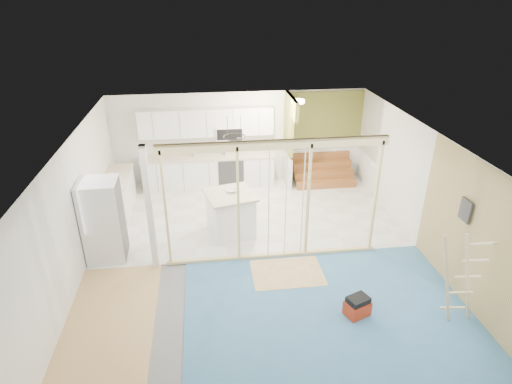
{
  "coord_description": "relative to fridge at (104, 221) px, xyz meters",
  "views": [
    {
      "loc": [
        -1.0,
        -7.4,
        5.15
      ],
      "look_at": [
        0.03,
        0.6,
        1.25
      ],
      "focal_mm": 30.0,
      "sensor_mm": 36.0,
      "label": 1
    }
  ],
  "objects": [
    {
      "name": "ladder",
      "position": [
        6.13,
        -2.65,
        -0.03
      ],
      "size": [
        0.87,
        0.17,
        1.64
      ],
      "rotation": [
        0.0,
        0.0,
        -0.34
      ],
      "color": "#CEB47E",
      "rests_on": "room"
    },
    {
      "name": "ceiling_light",
      "position": [
        4.5,
        2.55,
        1.67
      ],
      "size": [
        0.32,
        0.32,
        0.08
      ],
      "primitive_type": "cylinder",
      "color": "#FFEABF",
      "rests_on": "room"
    },
    {
      "name": "stud_frame",
      "position": [
        2.83,
        -0.45,
        0.73
      ],
      "size": [
        4.66,
        0.14,
        2.6
      ],
      "color": "#E1C789",
      "rests_on": "room"
    },
    {
      "name": "electrical_panel",
      "position": [
        6.53,
        -1.85,
        0.78
      ],
      "size": [
        0.04,
        0.3,
        0.4
      ],
      "primitive_type": "cube",
      "color": "#343438",
      "rests_on": "room"
    },
    {
      "name": "soap_bottle_b",
      "position": [
        2.72,
        3.28,
        0.16
      ],
      "size": [
        0.1,
        0.1,
        0.21
      ],
      "primitive_type": "imported",
      "rotation": [
        0.0,
        0.0,
        -0.05
      ],
      "color": "silver",
      "rests_on": "base_cabinets"
    },
    {
      "name": "fridge",
      "position": [
        0.0,
        0.0,
        0.0
      ],
      "size": [
        0.78,
        0.75,
        1.75
      ],
      "rotation": [
        0.0,
        0.0,
        0.03
      ],
      "color": "silver",
      "rests_on": "room"
    },
    {
      "name": "bowl",
      "position": [
        2.66,
        0.75,
        0.16
      ],
      "size": [
        0.28,
        0.28,
        0.06
      ],
      "primitive_type": "imported",
      "rotation": [
        0.0,
        0.0,
        0.18
      ],
      "color": "white",
      "rests_on": "island"
    },
    {
      "name": "room",
      "position": [
        3.1,
        -0.45,
        0.43
      ],
      "size": [
        7.01,
        8.01,
        2.61
      ],
      "color": "slate",
      "rests_on": "ground"
    },
    {
      "name": "floor_overlays",
      "position": [
        3.17,
        -0.39,
        -0.86
      ],
      "size": [
        7.0,
        8.0,
        0.03
      ],
      "color": "silver",
      "rests_on": "room"
    },
    {
      "name": "green_partition",
      "position": [
        5.14,
        3.21,
        0.07
      ],
      "size": [
        2.25,
        1.51,
        2.6
      ],
      "color": "olive",
      "rests_on": "room"
    },
    {
      "name": "toolbox",
      "position": [
        4.56,
        -2.37,
        -0.69
      ],
      "size": [
        0.49,
        0.43,
        0.38
      ],
      "rotation": [
        0.0,
        0.0,
        0.39
      ],
      "color": "#A6290F",
      "rests_on": "room"
    },
    {
      "name": "pot_rack",
      "position": [
        2.79,
        1.44,
        1.12
      ],
      "size": [
        0.52,
        0.52,
        0.72
      ],
      "color": "black",
      "rests_on": "room"
    },
    {
      "name": "upper_cabinets",
      "position": [
        2.26,
        3.36,
        0.95
      ],
      "size": [
        3.6,
        0.41,
        0.85
      ],
      "color": "white",
      "rests_on": "room"
    },
    {
      "name": "island",
      "position": [
        2.61,
        0.65,
        -0.38
      ],
      "size": [
        1.23,
        1.23,
        1.0
      ],
      "rotation": [
        0.0,
        0.0,
        0.23
      ],
      "color": "white",
      "rests_on": "room"
    },
    {
      "name": "sheathing_panel",
      "position": [
        6.58,
        -2.45,
        0.43
      ],
      "size": [
        0.02,
        4.0,
        2.6
      ],
      "primitive_type": "cube",
      "color": "tan",
      "rests_on": "room"
    },
    {
      "name": "soap_bottle_a",
      "position": [
        1.83,
        3.27,
        0.19
      ],
      "size": [
        0.11,
        0.11,
        0.26
      ],
      "primitive_type": "imported",
      "rotation": [
        0.0,
        0.0,
        0.11
      ],
      "color": "#B4BDC9",
      "rests_on": "base_cabinets"
    },
    {
      "name": "base_cabinets",
      "position": [
        1.49,
        2.91,
        -0.41
      ],
      "size": [
        4.45,
        2.24,
        0.93
      ],
      "color": "white",
      "rests_on": "room"
    }
  ]
}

